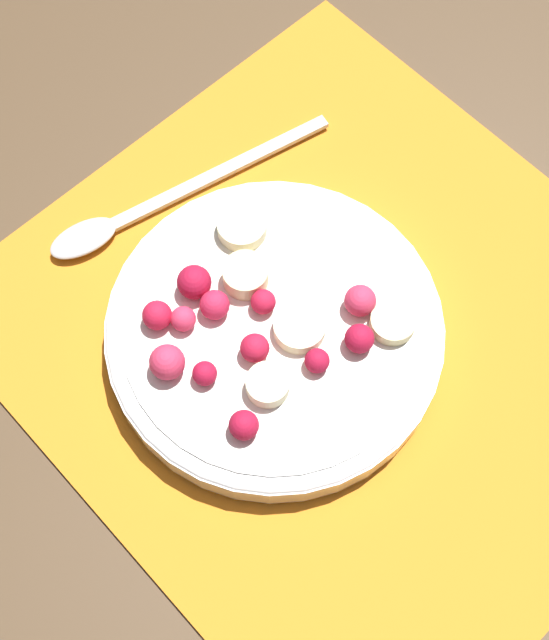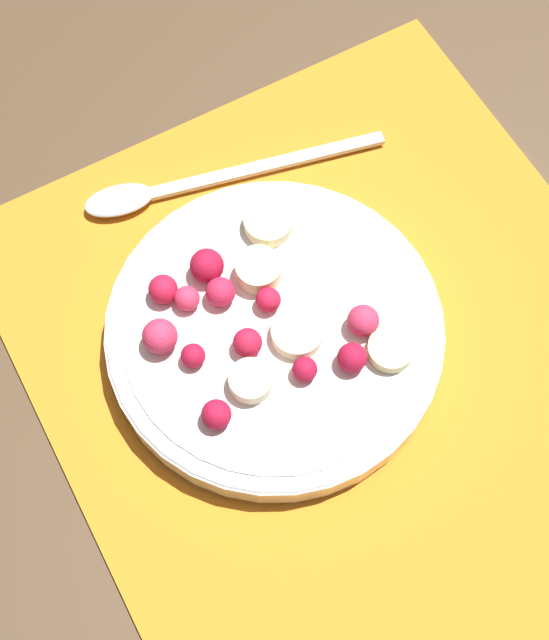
# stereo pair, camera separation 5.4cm
# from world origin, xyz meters

# --- Properties ---
(ground_plane) EXTENTS (3.00, 3.00, 0.00)m
(ground_plane) POSITION_xyz_m (0.00, 0.00, 0.00)
(ground_plane) COLOR #4C3823
(placemat) EXTENTS (0.42, 0.38, 0.01)m
(placemat) POSITION_xyz_m (0.00, 0.00, 0.00)
(placemat) COLOR orange
(placemat) RESTS_ON ground_plane
(fruit_bowl) EXTENTS (0.21, 0.21, 0.05)m
(fruit_bowl) POSITION_xyz_m (-0.03, -0.04, 0.02)
(fruit_bowl) COLOR white
(fruit_bowl) RESTS_ON placemat
(spoon) EXTENTS (0.06, 0.21, 0.01)m
(spoon) POSITION_xyz_m (-0.16, -0.04, 0.01)
(spoon) COLOR silver
(spoon) RESTS_ON placemat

